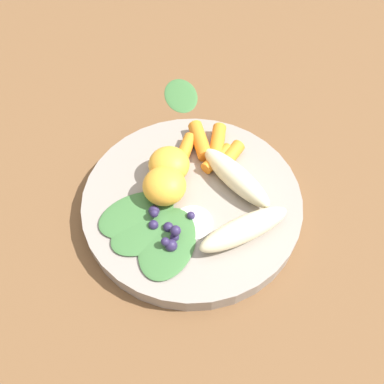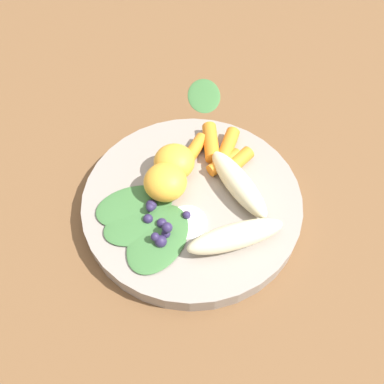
% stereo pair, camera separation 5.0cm
% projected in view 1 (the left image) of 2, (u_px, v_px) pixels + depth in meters
% --- Properties ---
extents(ground_plane, '(2.40, 2.40, 0.00)m').
position_uv_depth(ground_plane, '(192.00, 207.00, 0.53)').
color(ground_plane, brown).
extents(bowl, '(0.28, 0.28, 0.02)m').
position_uv_depth(bowl, '(192.00, 202.00, 0.52)').
color(bowl, gray).
rests_on(bowl, ground_plane).
extents(banana_peeled_left, '(0.11, 0.08, 0.03)m').
position_uv_depth(banana_peeled_left, '(236.00, 177.00, 0.51)').
color(banana_peeled_left, beige).
rests_on(banana_peeled_left, bowl).
extents(banana_peeled_right, '(0.06, 0.12, 0.03)m').
position_uv_depth(banana_peeled_right, '(244.00, 229.00, 0.47)').
color(banana_peeled_right, beige).
rests_on(banana_peeled_right, bowl).
extents(orange_segment_near, '(0.05, 0.05, 0.04)m').
position_uv_depth(orange_segment_near, '(164.00, 186.00, 0.50)').
color(orange_segment_near, '#F4A833').
rests_on(orange_segment_near, bowl).
extents(orange_segment_far, '(0.05, 0.05, 0.04)m').
position_uv_depth(orange_segment_far, '(169.00, 165.00, 0.52)').
color(orange_segment_far, '#F4A833').
rests_on(orange_segment_far, bowl).
extents(carrot_front, '(0.05, 0.05, 0.02)m').
position_uv_depth(carrot_front, '(230.00, 157.00, 0.54)').
color(carrot_front, orange).
rests_on(carrot_front, bowl).
extents(carrot_mid_left, '(0.04, 0.05, 0.02)m').
position_uv_depth(carrot_mid_left, '(217.00, 158.00, 0.54)').
color(carrot_mid_left, orange).
rests_on(carrot_mid_left, bowl).
extents(carrot_mid_right, '(0.07, 0.04, 0.02)m').
position_uv_depth(carrot_mid_right, '(217.00, 145.00, 0.55)').
color(carrot_mid_right, orange).
rests_on(carrot_mid_right, bowl).
extents(carrot_rear, '(0.06, 0.02, 0.02)m').
position_uv_depth(carrot_rear, '(200.00, 141.00, 0.55)').
color(carrot_rear, orange).
rests_on(carrot_rear, bowl).
extents(carrot_small, '(0.06, 0.04, 0.02)m').
position_uv_depth(carrot_small, '(183.00, 152.00, 0.54)').
color(carrot_small, orange).
rests_on(carrot_small, bowl).
extents(blueberry_pile, '(0.06, 0.06, 0.02)m').
position_uv_depth(blueberry_pile, '(167.00, 228.00, 0.47)').
color(blueberry_pile, '#2D234C').
rests_on(blueberry_pile, bowl).
extents(coconut_shred_patch, '(0.05, 0.05, 0.00)m').
position_uv_depth(coconut_shred_patch, '(193.00, 223.00, 0.49)').
color(coconut_shred_patch, white).
rests_on(coconut_shred_patch, bowl).
extents(kale_leaf_left, '(0.09, 0.11, 0.00)m').
position_uv_depth(kale_leaf_left, '(137.00, 214.00, 0.49)').
color(kale_leaf_left, '#3D7038').
rests_on(kale_leaf_left, bowl).
extents(kale_leaf_right, '(0.09, 0.10, 0.00)m').
position_uv_depth(kale_leaf_right, '(147.00, 231.00, 0.48)').
color(kale_leaf_right, '#3D7038').
rests_on(kale_leaf_right, bowl).
extents(kale_leaf_rear, '(0.12, 0.10, 0.00)m').
position_uv_depth(kale_leaf_rear, '(168.00, 242.00, 0.47)').
color(kale_leaf_rear, '#3D7038').
rests_on(kale_leaf_rear, bowl).
extents(kale_leaf_stray, '(0.08, 0.06, 0.01)m').
position_uv_depth(kale_leaf_stray, '(181.00, 94.00, 0.65)').
color(kale_leaf_stray, '#3D7038').
rests_on(kale_leaf_stray, ground_plane).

